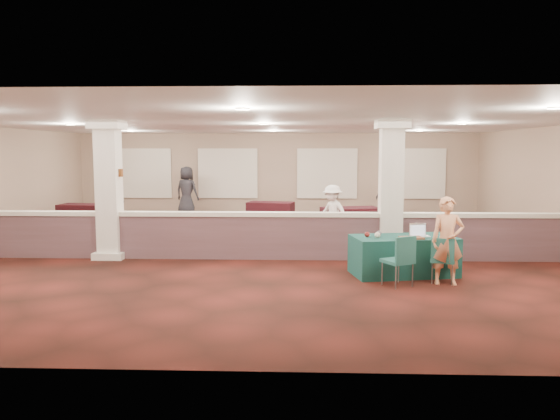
{
  "coord_description": "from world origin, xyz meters",
  "views": [
    {
      "loc": [
        0.95,
        -13.97,
        2.51
      ],
      "look_at": [
        0.49,
        -2.0,
        1.2
      ],
      "focal_mm": 35.0,
      "sensor_mm": 36.0,
      "label": 1
    }
  ],
  "objects_px": {
    "near_table": "(403,256)",
    "far_table_back_center": "(271,211)",
    "far_table_front_right": "(422,234)",
    "attendee_b": "(332,212)",
    "far_table_front_center": "(198,226)",
    "far_table_back_right": "(350,219)",
    "attendee_a": "(112,204)",
    "woman": "(447,241)",
    "conf_chair_side": "(401,257)",
    "conf_chair_main": "(443,256)",
    "attendee_c": "(387,198)",
    "far_table_front_left": "(68,231)",
    "attendee_d": "(187,191)",
    "far_table_back_left": "(85,214)"
  },
  "relations": [
    {
      "from": "near_table",
      "to": "far_table_back_center",
      "type": "xyz_separation_m",
      "value": [
        -3.18,
        8.64,
        -0.06
      ]
    },
    {
      "from": "near_table",
      "to": "far_table_front_right",
      "type": "bearing_deg",
      "value": 60.47
    },
    {
      "from": "far_table_front_right",
      "to": "attendee_b",
      "type": "distance_m",
      "value": 2.58
    },
    {
      "from": "far_table_front_center",
      "to": "attendee_b",
      "type": "height_order",
      "value": "attendee_b"
    },
    {
      "from": "far_table_back_center",
      "to": "far_table_back_right",
      "type": "bearing_deg",
      "value": -41.79
    },
    {
      "from": "attendee_a",
      "to": "woman",
      "type": "bearing_deg",
      "value": -65.0
    },
    {
      "from": "conf_chair_side",
      "to": "woman",
      "type": "bearing_deg",
      "value": -14.89
    },
    {
      "from": "attendee_b",
      "to": "attendee_a",
      "type": "bearing_deg",
      "value": -149.49
    },
    {
      "from": "far_table_back_right",
      "to": "conf_chair_main",
      "type": "bearing_deg",
      "value": -80.82
    },
    {
      "from": "attendee_a",
      "to": "attendee_c",
      "type": "bearing_deg",
      "value": -10.31
    },
    {
      "from": "far_table_front_right",
      "to": "attendee_b",
      "type": "height_order",
      "value": "attendee_b"
    },
    {
      "from": "conf_chair_side",
      "to": "far_table_front_left",
      "type": "distance_m",
      "value": 9.17
    },
    {
      "from": "far_table_front_right",
      "to": "attendee_d",
      "type": "bearing_deg",
      "value": 138.65
    },
    {
      "from": "conf_chair_main",
      "to": "attendee_c",
      "type": "distance_m",
      "value": 9.53
    },
    {
      "from": "conf_chair_main",
      "to": "far_table_front_left",
      "type": "distance_m",
      "value": 9.8
    },
    {
      "from": "conf_chair_main",
      "to": "conf_chair_side",
      "type": "xyz_separation_m",
      "value": [
        -0.85,
        -0.3,
        0.04
      ]
    },
    {
      "from": "near_table",
      "to": "far_table_back_center",
      "type": "relative_size",
      "value": 1.25
    },
    {
      "from": "attendee_b",
      "to": "far_table_back_center",
      "type": "bearing_deg",
      "value": 159.1
    },
    {
      "from": "woman",
      "to": "far_table_back_left",
      "type": "distance_m",
      "value": 13.09
    },
    {
      "from": "far_table_front_right",
      "to": "far_table_back_left",
      "type": "xyz_separation_m",
      "value": [
        -10.64,
        4.12,
        0.01
      ]
    },
    {
      "from": "near_table",
      "to": "attendee_a",
      "type": "relative_size",
      "value": 1.25
    },
    {
      "from": "attendee_a",
      "to": "attendee_b",
      "type": "relative_size",
      "value": 1.06
    },
    {
      "from": "conf_chair_side",
      "to": "far_table_front_center",
      "type": "relative_size",
      "value": 0.53
    },
    {
      "from": "conf_chair_side",
      "to": "far_table_back_right",
      "type": "distance_m",
      "value": 7.27
    },
    {
      "from": "conf_chair_main",
      "to": "far_table_front_right",
      "type": "relative_size",
      "value": 0.54
    },
    {
      "from": "near_table",
      "to": "far_table_front_left",
      "type": "relative_size",
      "value": 1.12
    },
    {
      "from": "far_table_back_left",
      "to": "attendee_b",
      "type": "distance_m",
      "value": 8.89
    },
    {
      "from": "conf_chair_main",
      "to": "far_table_front_center",
      "type": "bearing_deg",
      "value": 156.06
    },
    {
      "from": "near_table",
      "to": "far_table_front_left",
      "type": "bearing_deg",
      "value": 147.35
    },
    {
      "from": "woman",
      "to": "far_table_back_center",
      "type": "distance_m",
      "value": 10.17
    },
    {
      "from": "far_table_front_right",
      "to": "far_table_back_center",
      "type": "distance_m",
      "value": 6.84
    },
    {
      "from": "far_table_front_right",
      "to": "far_table_back_right",
      "type": "distance_m",
      "value": 3.37
    },
    {
      "from": "attendee_a",
      "to": "attendee_d",
      "type": "height_order",
      "value": "attendee_d"
    },
    {
      "from": "far_table_front_right",
      "to": "conf_chair_side",
      "type": "bearing_deg",
      "value": -107.28
    },
    {
      "from": "far_table_front_left",
      "to": "near_table",
      "type": "bearing_deg",
      "value": -21.61
    },
    {
      "from": "far_table_front_left",
      "to": "attendee_c",
      "type": "xyz_separation_m",
      "value": [
        9.35,
        5.51,
        0.45
      ]
    },
    {
      "from": "woman",
      "to": "attendee_d",
      "type": "bearing_deg",
      "value": 126.49
    },
    {
      "from": "attendee_a",
      "to": "attendee_c",
      "type": "height_order",
      "value": "attendee_c"
    },
    {
      "from": "far_table_back_left",
      "to": "far_table_back_right",
      "type": "relative_size",
      "value": 0.94
    },
    {
      "from": "far_table_front_center",
      "to": "near_table",
      "type": "bearing_deg",
      "value": -41.41
    },
    {
      "from": "far_table_back_center",
      "to": "attendee_b",
      "type": "distance_m",
      "value": 4.71
    },
    {
      "from": "far_table_front_left",
      "to": "attendee_b",
      "type": "distance_m",
      "value": 7.24
    },
    {
      "from": "far_table_back_left",
      "to": "attendee_a",
      "type": "xyz_separation_m",
      "value": [
        1.44,
        -1.37,
        0.48
      ]
    },
    {
      "from": "conf_chair_side",
      "to": "attendee_c",
      "type": "height_order",
      "value": "attendee_c"
    },
    {
      "from": "far_table_front_left",
      "to": "far_table_back_right",
      "type": "xyz_separation_m",
      "value": [
        7.82,
        2.96,
        -0.01
      ]
    },
    {
      "from": "attendee_b",
      "to": "attendee_c",
      "type": "relative_size",
      "value": 0.94
    },
    {
      "from": "conf_chair_main",
      "to": "far_table_back_left",
      "type": "relative_size",
      "value": 0.53
    },
    {
      "from": "near_table",
      "to": "conf_chair_side",
      "type": "xyz_separation_m",
      "value": [
        -0.23,
        -1.0,
        0.17
      ]
    },
    {
      "from": "far_table_front_center",
      "to": "far_table_back_left",
      "type": "relative_size",
      "value": 1.07
    },
    {
      "from": "far_table_back_left",
      "to": "attendee_a",
      "type": "height_order",
      "value": "attendee_a"
    }
  ]
}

